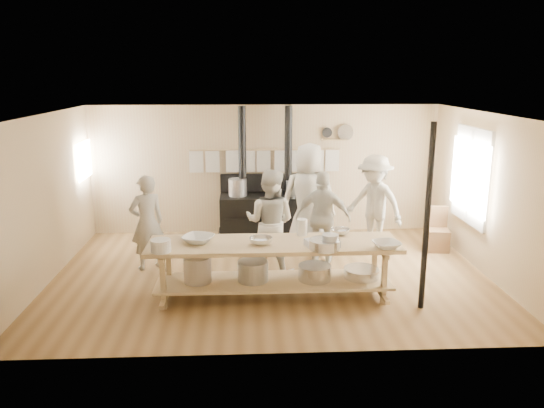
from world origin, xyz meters
name	(u,v)px	position (x,y,z in m)	size (l,w,h in m)	color
ground	(271,275)	(0.00, 0.00, 0.00)	(7.00, 7.00, 0.00)	brown
room_shell	(271,177)	(0.00, 0.00, 1.62)	(7.00, 7.00, 7.00)	tan
window_right	(471,176)	(3.47, 0.60, 1.50)	(0.09, 1.50, 1.65)	beige
left_opening	(84,160)	(-3.45, 2.00, 1.60)	(0.00, 0.90, 0.90)	white
stove	(265,211)	(-0.01, 2.12, 0.52)	(1.90, 0.75, 2.60)	black
towel_rail	(265,158)	(0.00, 2.40, 1.55)	(3.00, 0.04, 0.47)	tan
back_wall_shelf	(338,135)	(1.46, 2.43, 2.00)	(0.63, 0.14, 0.32)	tan
prep_table	(273,264)	(-0.01, -0.90, 0.52)	(3.60, 0.90, 0.85)	tan
support_post	(427,219)	(2.05, -1.35, 1.30)	(0.08, 0.08, 2.60)	black
cook_far_left	(147,223)	(-2.04, 0.42, 0.80)	(0.58, 0.38, 1.60)	#BCB7A6
cook_left	(270,222)	(0.00, 0.13, 0.86)	(0.84, 0.65, 1.73)	#BCB7A6
cook_center	(309,199)	(0.74, 1.12, 1.01)	(0.99, 0.64, 2.02)	#BCB7A6
cook_right	(323,218)	(0.92, 0.54, 0.81)	(0.94, 0.39, 1.61)	#BCB7A6
cook_by_window	(374,203)	(1.95, 1.17, 0.89)	(1.15, 0.66, 1.79)	#BCB7A6
chair	(438,238)	(3.15, 1.09, 0.24)	(0.43, 0.43, 0.81)	#503720
bowl_white_a	(198,239)	(-1.08, -0.86, 0.90)	(0.43, 0.43, 0.11)	white
bowl_steel_a	(261,241)	(-0.19, -0.98, 0.90)	(0.33, 0.33, 0.10)	silver
bowl_white_b	(387,245)	(1.55, -1.23, 0.90)	(0.38, 0.38, 0.09)	white
bowl_steel_b	(340,232)	(1.02, -0.57, 0.89)	(0.29, 0.29, 0.09)	silver
roasting_pan	(322,243)	(0.67, -1.11, 0.90)	(0.44, 0.29, 0.10)	#B2B2B7
mixing_bowl_large	(325,244)	(0.68, -1.23, 0.92)	(0.43, 0.43, 0.14)	silver
bucket_galv	(330,242)	(0.76, -1.23, 0.95)	(0.23, 0.23, 0.21)	gray
deep_bowl_enamel	(161,246)	(-1.55, -1.23, 0.94)	(0.28, 0.28, 0.17)	white
pitcher	(302,227)	(0.44, -0.57, 0.97)	(0.16, 0.16, 0.25)	white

